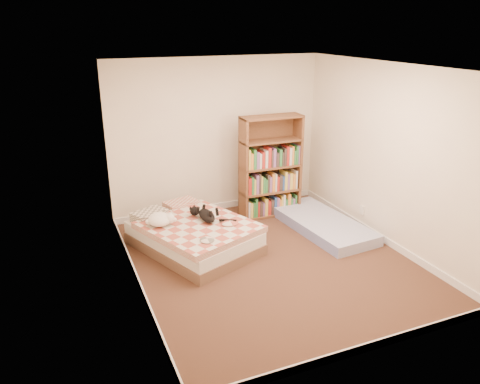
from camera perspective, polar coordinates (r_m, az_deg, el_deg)
name	(u,v)px	position (r m, az deg, el deg)	size (l,w,h in m)	color
room	(273,175)	(5.82, 4.04, 2.08)	(3.51, 4.01, 2.51)	#44291D
bed	(193,234)	(6.56, -5.77, -5.11)	(1.73, 2.02, 0.46)	brown
bookshelf	(269,180)	(7.56, 3.62, 1.50)	(0.98, 0.34, 1.63)	#4F321B
floor_mattress	(322,224)	(7.27, 9.94, -3.85)	(0.81, 1.79, 0.16)	#7C8ACE
black_cat	(206,215)	(6.48, -4.14, -2.76)	(0.37, 0.71, 0.16)	black
white_dog	(160,219)	(6.36, -9.68, -3.32)	(0.40, 0.42, 0.17)	white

